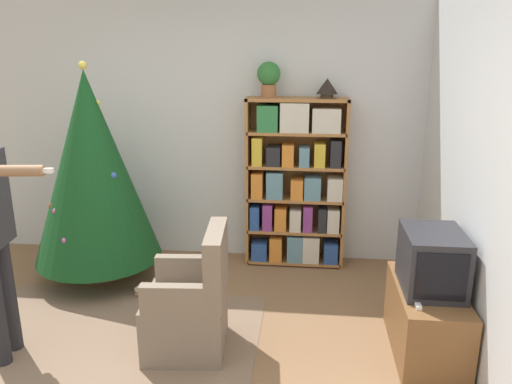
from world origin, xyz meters
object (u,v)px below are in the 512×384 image
object	(u,v)px
television	(432,261)
armchair	(191,308)
bookshelf	(296,184)
table_lamp	(327,87)
potted_plant	(269,77)
christmas_tree	(92,168)

from	to	relation	value
television	armchair	world-z (taller)	armchair
bookshelf	table_lamp	xyz separation A→B (m)	(0.27, 0.01, 0.94)
bookshelf	potted_plant	xyz separation A→B (m)	(-0.27, 0.01, 1.03)
bookshelf	christmas_tree	distance (m)	1.91
bookshelf	television	world-z (taller)	bookshelf
potted_plant	television	bearing A→B (deg)	-49.46
table_lamp	television	bearing A→B (deg)	-64.07
television	christmas_tree	size ratio (longest dim) A/B	0.26
potted_plant	table_lamp	xyz separation A→B (m)	(0.54, 0.00, -0.09)
christmas_tree	armchair	size ratio (longest dim) A/B	2.18
potted_plant	armchair	bearing A→B (deg)	-104.46
christmas_tree	potted_plant	xyz separation A→B (m)	(1.54, 0.57, 0.78)
potted_plant	table_lamp	bearing A→B (deg)	0.00
television	potted_plant	size ratio (longest dim) A/B	1.60
potted_plant	table_lamp	size ratio (longest dim) A/B	1.64
christmas_tree	table_lamp	distance (m)	2.26
armchair	bookshelf	bearing A→B (deg)	151.91
christmas_tree	table_lamp	size ratio (longest dim) A/B	10.04
armchair	potted_plant	size ratio (longest dim) A/B	2.80
television	table_lamp	size ratio (longest dim) A/B	2.63
television	bookshelf	bearing A→B (deg)	123.94
christmas_tree	potted_plant	world-z (taller)	christmas_tree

